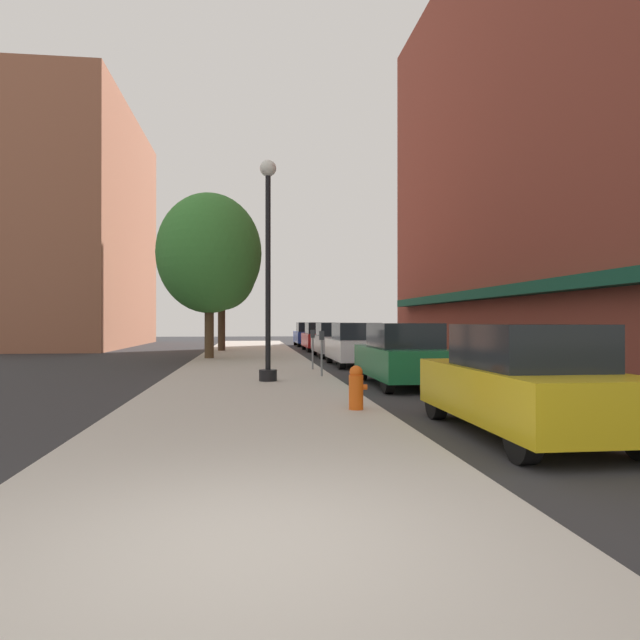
{
  "coord_description": "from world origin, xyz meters",
  "views": [
    {
      "loc": [
        0.01,
        -4.09,
        1.7
      ],
      "look_at": [
        3.33,
        23.47,
        1.79
      ],
      "focal_mm": 32.22,
      "sensor_mm": 36.0,
      "label": 1
    }
  ],
  "objects_px": {
    "car_white": "(355,345)",
    "car_blue": "(308,335)",
    "car_green": "(403,355)",
    "tree_near": "(209,254)",
    "fire_hydrant": "(356,387)",
    "car_yellow": "(523,382)",
    "car_red": "(320,337)",
    "parking_meter_far": "(322,348)",
    "tree_mid": "(222,271)",
    "lamppost": "(268,265)",
    "car_silver": "(334,340)",
    "parking_meter_near": "(313,344)"
  },
  "relations": [
    {
      "from": "fire_hydrant",
      "to": "car_silver",
      "type": "relative_size",
      "value": 0.18
    },
    {
      "from": "car_white",
      "to": "car_green",
      "type": "bearing_deg",
      "value": -91.65
    },
    {
      "from": "car_blue",
      "to": "car_white",
      "type": "bearing_deg",
      "value": -88.31
    },
    {
      "from": "car_yellow",
      "to": "car_red",
      "type": "xyz_separation_m",
      "value": [
        0.0,
        25.1,
        0.0
      ]
    },
    {
      "from": "lamppost",
      "to": "car_blue",
      "type": "height_order",
      "value": "lamppost"
    },
    {
      "from": "tree_near",
      "to": "car_white",
      "type": "xyz_separation_m",
      "value": [
        5.79,
        -3.62,
        -3.87
      ]
    },
    {
      "from": "car_yellow",
      "to": "car_silver",
      "type": "bearing_deg",
      "value": 88.31
    },
    {
      "from": "fire_hydrant",
      "to": "car_red",
      "type": "distance_m",
      "value": 23.09
    },
    {
      "from": "tree_mid",
      "to": "car_green",
      "type": "bearing_deg",
      "value": -71.91
    },
    {
      "from": "fire_hydrant",
      "to": "car_blue",
      "type": "bearing_deg",
      "value": 85.95
    },
    {
      "from": "tree_near",
      "to": "car_blue",
      "type": "bearing_deg",
      "value": 68.3
    },
    {
      "from": "parking_meter_near",
      "to": "car_red",
      "type": "xyz_separation_m",
      "value": [
        1.95,
        14.19,
        -0.14
      ]
    },
    {
      "from": "parking_meter_far",
      "to": "tree_mid",
      "type": "bearing_deg",
      "value": 103.3
    },
    {
      "from": "parking_meter_near",
      "to": "tree_near",
      "type": "xyz_separation_m",
      "value": [
        -3.84,
        6.41,
        3.73
      ]
    },
    {
      "from": "tree_mid",
      "to": "fire_hydrant",
      "type": "bearing_deg",
      "value": -80.91
    },
    {
      "from": "parking_meter_far",
      "to": "car_blue",
      "type": "height_order",
      "value": "car_blue"
    },
    {
      "from": "parking_meter_far",
      "to": "car_blue",
      "type": "distance_m",
      "value": 23.5
    },
    {
      "from": "car_green",
      "to": "tree_near",
      "type": "bearing_deg",
      "value": 116.74
    },
    {
      "from": "fire_hydrant",
      "to": "car_yellow",
      "type": "relative_size",
      "value": 0.18
    },
    {
      "from": "car_yellow",
      "to": "tree_mid",
      "type": "bearing_deg",
      "value": 101.49
    },
    {
      "from": "parking_meter_near",
      "to": "car_blue",
      "type": "height_order",
      "value": "car_blue"
    },
    {
      "from": "car_green",
      "to": "car_silver",
      "type": "relative_size",
      "value": 1.0
    },
    {
      "from": "tree_mid",
      "to": "car_yellow",
      "type": "xyz_separation_m",
      "value": [
        5.59,
        -23.86,
        -3.69
      ]
    },
    {
      "from": "tree_mid",
      "to": "car_red",
      "type": "relative_size",
      "value": 1.53
    },
    {
      "from": "parking_meter_far",
      "to": "car_red",
      "type": "relative_size",
      "value": 0.3
    },
    {
      "from": "car_white",
      "to": "car_blue",
      "type": "height_order",
      "value": "same"
    },
    {
      "from": "fire_hydrant",
      "to": "car_yellow",
      "type": "height_order",
      "value": "car_yellow"
    },
    {
      "from": "fire_hydrant",
      "to": "car_red",
      "type": "bearing_deg",
      "value": 84.76
    },
    {
      "from": "car_silver",
      "to": "car_blue",
      "type": "distance_m",
      "value": 12.54
    },
    {
      "from": "car_green",
      "to": "car_red",
      "type": "height_order",
      "value": "same"
    },
    {
      "from": "car_yellow",
      "to": "lamppost",
      "type": "bearing_deg",
      "value": 114.16
    },
    {
      "from": "car_white",
      "to": "car_silver",
      "type": "distance_m",
      "value": 5.64
    },
    {
      "from": "lamppost",
      "to": "car_green",
      "type": "bearing_deg",
      "value": -8.9
    },
    {
      "from": "fire_hydrant",
      "to": "car_green",
      "type": "xyz_separation_m",
      "value": [
        2.11,
        4.64,
        0.29
      ]
    },
    {
      "from": "parking_meter_near",
      "to": "car_silver",
      "type": "xyz_separation_m",
      "value": [
        1.95,
        8.43,
        -0.14
      ]
    },
    {
      "from": "car_white",
      "to": "car_blue",
      "type": "relative_size",
      "value": 1.0
    },
    {
      "from": "fire_hydrant",
      "to": "car_white",
      "type": "xyz_separation_m",
      "value": [
        2.11,
        11.58,
        0.29
      ]
    },
    {
      "from": "tree_near",
      "to": "car_silver",
      "type": "bearing_deg",
      "value": 19.23
    },
    {
      "from": "parking_meter_near",
      "to": "car_red",
      "type": "relative_size",
      "value": 0.3
    },
    {
      "from": "parking_meter_far",
      "to": "lamppost",
      "type": "bearing_deg",
      "value": -143.92
    },
    {
      "from": "lamppost",
      "to": "car_white",
      "type": "distance_m",
      "value": 7.69
    },
    {
      "from": "lamppost",
      "to": "car_red",
      "type": "xyz_separation_m",
      "value": [
        3.54,
        17.8,
        -2.39
      ]
    },
    {
      "from": "car_blue",
      "to": "car_green",
      "type": "bearing_deg",
      "value": -88.31
    },
    {
      "from": "tree_mid",
      "to": "car_silver",
      "type": "relative_size",
      "value": 1.53
    },
    {
      "from": "lamppost",
      "to": "car_white",
      "type": "xyz_separation_m",
      "value": [
        3.54,
        6.39,
        -2.39
      ]
    },
    {
      "from": "car_silver",
      "to": "car_blue",
      "type": "relative_size",
      "value": 1.0
    },
    {
      "from": "tree_near",
      "to": "car_yellow",
      "type": "height_order",
      "value": "tree_near"
    },
    {
      "from": "car_green",
      "to": "car_red",
      "type": "xyz_separation_m",
      "value": [
        0.0,
        18.35,
        0.0
      ]
    },
    {
      "from": "car_red",
      "to": "parking_meter_far",
      "type": "bearing_deg",
      "value": -98.4
    },
    {
      "from": "parking_meter_far",
      "to": "car_red",
      "type": "height_order",
      "value": "car_red"
    }
  ]
}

